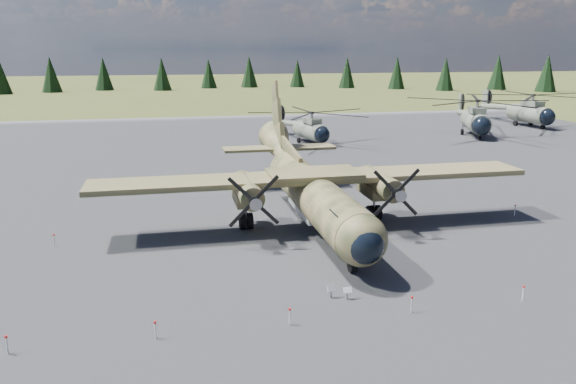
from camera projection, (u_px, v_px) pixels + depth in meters
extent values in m
plane|color=#515526|center=(304.00, 230.00, 39.39)|extent=(500.00, 500.00, 0.00)
cube|color=slate|center=(277.00, 195.00, 48.86)|extent=(120.00, 120.00, 0.04)
cylinder|color=#363D21|center=(315.00, 196.00, 38.94)|extent=(2.98, 19.01, 2.96)
sphere|color=#363D21|center=(361.00, 240.00, 29.94)|extent=(2.90, 2.90, 2.90)
sphere|color=black|center=(365.00, 244.00, 29.40)|extent=(2.13, 2.13, 2.13)
cube|color=black|center=(351.00, 217.00, 31.34)|extent=(2.11, 1.69, 0.58)
cone|color=#363D21|center=(280.00, 150.00, 50.47)|extent=(2.91, 7.26, 4.45)
cube|color=#A3A5A8|center=(312.00, 208.00, 40.24)|extent=(2.01, 6.34, 0.53)
cube|color=#323C1F|center=(314.00, 177.00, 39.14)|extent=(30.62, 3.63, 0.37)
cube|color=#363D21|center=(314.00, 174.00, 39.08)|extent=(6.34, 3.81, 0.37)
cylinder|color=#363D21|center=(247.00, 190.00, 38.02)|extent=(1.59, 5.49, 1.58)
cube|color=#363D21|center=(246.00, 196.00, 38.99)|extent=(1.59, 3.59, 0.84)
cone|color=gray|center=(255.00, 203.00, 34.77)|extent=(0.80, 0.95, 0.80)
cylinder|color=black|center=(246.00, 221.00, 39.43)|extent=(0.93, 1.16, 1.16)
cylinder|color=#363D21|center=(379.00, 183.00, 39.95)|extent=(1.59, 5.49, 1.58)
cube|color=#363D21|center=(375.00, 189.00, 40.92)|extent=(1.59, 3.59, 0.84)
cone|color=gray|center=(398.00, 195.00, 36.70)|extent=(0.80, 0.95, 0.80)
cylinder|color=black|center=(374.00, 213.00, 41.36)|extent=(0.93, 1.16, 1.16)
cube|color=#363D21|center=(290.00, 150.00, 46.51)|extent=(0.31, 7.97, 1.77)
cube|color=#323C1F|center=(279.00, 148.00, 50.95)|extent=(10.14, 2.34, 0.23)
cylinder|color=gray|center=(353.00, 251.00, 31.41)|extent=(0.15, 0.15, 0.95)
cylinder|color=black|center=(352.00, 264.00, 31.60)|extent=(0.37, 0.99, 0.99)
cylinder|color=gray|center=(310.00, 131.00, 74.87)|extent=(3.63, 6.80, 2.24)
sphere|color=black|center=(322.00, 135.00, 72.05)|extent=(2.47, 2.47, 2.06)
sphere|color=gray|center=(300.00, 128.00, 77.70)|extent=(2.47, 2.47, 2.06)
cube|color=gray|center=(312.00, 121.00, 74.20)|extent=(2.13, 3.14, 0.67)
cylinder|color=gray|center=(312.00, 116.00, 74.03)|extent=(0.39, 0.39, 0.90)
cylinder|color=gray|center=(289.00, 123.00, 80.58)|extent=(2.44, 7.63, 1.28)
cube|color=gray|center=(280.00, 113.00, 83.25)|extent=(0.47, 1.27, 2.15)
cylinder|color=black|center=(282.00, 113.00, 83.38)|extent=(0.57, 2.29, 2.33)
cylinder|color=black|center=(320.00, 144.00, 72.83)|extent=(0.38, 0.65, 0.61)
cylinder|color=black|center=(299.00, 140.00, 75.64)|extent=(0.42, 0.76, 0.72)
cylinder|color=gray|center=(299.00, 137.00, 75.52)|extent=(0.15, 0.15, 1.30)
cylinder|color=black|center=(315.00, 139.00, 76.63)|extent=(0.42, 0.76, 0.72)
cylinder|color=gray|center=(315.00, 136.00, 76.52)|extent=(0.15, 0.15, 1.30)
cylinder|color=gray|center=(475.00, 122.00, 81.03)|extent=(5.15, 8.45, 2.77)
sphere|color=black|center=(482.00, 126.00, 77.20)|extent=(3.22, 3.22, 2.55)
sphere|color=gray|center=(470.00, 119.00, 84.87)|extent=(3.22, 3.22, 2.55)
cube|color=gray|center=(477.00, 110.00, 80.16)|extent=(2.91, 3.96, 0.83)
cylinder|color=gray|center=(478.00, 104.00, 79.95)|extent=(0.50, 0.50, 1.11)
cylinder|color=gray|center=(465.00, 113.00, 88.78)|extent=(3.87, 9.28, 1.59)
cube|color=gray|center=(460.00, 102.00, 92.44)|extent=(0.72, 1.55, 2.66)
cylinder|color=black|center=(463.00, 102.00, 92.40)|extent=(0.97, 2.76, 2.88)
cylinder|color=black|center=(479.00, 137.00, 78.22)|extent=(0.53, 0.81, 0.75)
cylinder|color=black|center=(462.00, 132.00, 82.86)|extent=(0.60, 0.95, 0.89)
cylinder|color=gray|center=(462.00, 128.00, 82.72)|extent=(0.20, 0.20, 1.61)
cylinder|color=black|center=(483.00, 132.00, 82.55)|extent=(0.60, 0.95, 0.89)
cylinder|color=gray|center=(483.00, 128.00, 82.40)|extent=(0.20, 0.20, 1.61)
cylinder|color=gray|center=(530.00, 114.00, 91.01)|extent=(3.24, 8.13, 2.77)
sphere|color=black|center=(547.00, 117.00, 87.29)|extent=(2.70, 2.70, 2.55)
sphere|color=gray|center=(514.00, 112.00, 94.73)|extent=(2.70, 2.70, 2.55)
cube|color=gray|center=(533.00, 103.00, 90.15)|extent=(2.09, 3.65, 0.83)
cylinder|color=gray|center=(533.00, 98.00, 89.95)|extent=(0.42, 0.42, 1.11)
cylinder|color=gray|center=(499.00, 107.00, 98.52)|extent=(1.49, 9.50, 1.59)
cube|color=gray|center=(485.00, 97.00, 102.06)|extent=(0.33, 1.56, 2.66)
cylinder|color=black|center=(487.00, 97.00, 102.16)|extent=(0.24, 2.88, 2.88)
cylinder|color=black|center=(543.00, 127.00, 88.30)|extent=(0.35, 0.77, 0.75)
cylinder|color=black|center=(515.00, 123.00, 92.26)|extent=(0.38, 0.91, 0.89)
cylinder|color=gray|center=(516.00, 120.00, 92.11)|extent=(0.16, 0.16, 1.61)
cylinder|color=black|center=(531.00, 123.00, 93.04)|extent=(0.38, 0.91, 0.89)
cylinder|color=gray|center=(531.00, 119.00, 92.89)|extent=(0.16, 0.16, 1.61)
cube|color=gray|center=(331.00, 293.00, 28.56)|extent=(0.10, 0.10, 0.55)
cube|color=white|center=(331.00, 288.00, 28.45)|extent=(0.48, 0.30, 0.31)
cube|color=gray|center=(347.00, 294.00, 28.42)|extent=(0.08, 0.08, 0.53)
cube|color=white|center=(348.00, 290.00, 28.31)|extent=(0.43, 0.20, 0.30)
cylinder|color=white|center=(7.00, 346.00, 23.24)|extent=(0.07, 0.07, 0.80)
cylinder|color=red|center=(6.00, 337.00, 23.14)|extent=(0.12, 0.12, 0.10)
cylinder|color=white|center=(156.00, 331.00, 24.46)|extent=(0.07, 0.07, 0.80)
cylinder|color=red|center=(155.00, 322.00, 24.36)|extent=(0.12, 0.12, 0.10)
cylinder|color=white|center=(290.00, 317.00, 25.68)|extent=(0.07, 0.07, 0.80)
cylinder|color=red|center=(290.00, 309.00, 25.59)|extent=(0.12, 0.12, 0.10)
cylinder|color=white|center=(412.00, 305.00, 26.91)|extent=(0.07, 0.07, 0.80)
cylinder|color=red|center=(412.00, 297.00, 26.81)|extent=(0.12, 0.12, 0.10)
cylinder|color=white|center=(523.00, 294.00, 28.13)|extent=(0.07, 0.07, 0.80)
cylinder|color=red|center=(524.00, 286.00, 28.03)|extent=(0.12, 0.12, 0.10)
cylinder|color=white|center=(92.00, 184.00, 51.17)|extent=(0.07, 0.07, 0.80)
cylinder|color=red|center=(92.00, 179.00, 51.08)|extent=(0.12, 0.12, 0.10)
cylinder|color=white|center=(181.00, 179.00, 52.81)|extent=(0.07, 0.07, 0.80)
cylinder|color=red|center=(181.00, 175.00, 52.71)|extent=(0.12, 0.12, 0.10)
cylinder|color=white|center=(265.00, 175.00, 54.44)|extent=(0.07, 0.07, 0.80)
cylinder|color=red|center=(265.00, 171.00, 54.34)|extent=(0.12, 0.12, 0.10)
cylinder|color=white|center=(344.00, 172.00, 56.07)|extent=(0.07, 0.07, 0.80)
cylinder|color=red|center=(344.00, 168.00, 55.97)|extent=(0.12, 0.12, 0.10)
cylinder|color=white|center=(418.00, 168.00, 57.71)|extent=(0.07, 0.07, 0.80)
cylinder|color=red|center=(418.00, 165.00, 57.61)|extent=(0.12, 0.12, 0.10)
cylinder|color=white|center=(54.00, 241.00, 35.92)|extent=(0.07, 0.07, 0.80)
cylinder|color=red|center=(54.00, 235.00, 35.82)|extent=(0.12, 0.12, 0.10)
cylinder|color=white|center=(515.00, 210.00, 42.65)|extent=(0.07, 0.07, 0.80)
cylinder|color=red|center=(515.00, 205.00, 42.56)|extent=(0.12, 0.12, 0.10)
cone|color=black|center=(547.00, 73.00, 165.61)|extent=(6.07, 6.07, 10.84)
cone|color=black|center=(498.00, 72.00, 175.30)|extent=(5.95, 5.95, 10.62)
cone|color=black|center=(445.00, 74.00, 170.23)|extent=(5.58, 5.58, 9.96)
cone|color=black|center=(397.00, 73.00, 177.58)|extent=(5.64, 5.64, 10.06)
cone|color=black|center=(347.00, 72.00, 182.14)|extent=(5.50, 5.50, 9.82)
cone|color=black|center=(297.00, 73.00, 186.40)|extent=(5.04, 5.04, 9.00)
cone|color=black|center=(249.00, 72.00, 185.25)|extent=(5.64, 5.64, 10.07)
cone|color=black|center=(209.00, 73.00, 180.98)|extent=(5.19, 5.19, 9.26)
cone|color=black|center=(162.00, 74.00, 171.01)|extent=(5.51, 5.51, 9.84)
cone|color=black|center=(104.00, 74.00, 171.42)|extent=(5.57, 5.57, 9.95)
cone|color=black|center=(51.00, 74.00, 163.48)|extent=(5.76, 5.76, 10.28)
cone|color=black|center=(1.00, 77.00, 156.69)|extent=(5.42, 5.42, 9.67)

